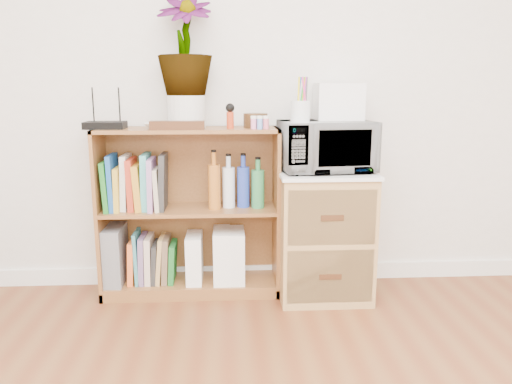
{
  "coord_description": "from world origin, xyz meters",
  "views": [
    {
      "loc": [
        -0.14,
        -0.65,
        1.17
      ],
      "look_at": [
        0.02,
        1.95,
        0.62
      ],
      "focal_mm": 35.0,
      "sensor_mm": 36.0,
      "label": 1
    }
  ],
  "objects": [
    {
      "name": "router",
      "position": [
        -0.79,
        2.08,
        0.97
      ],
      "size": [
        0.21,
        0.14,
        0.04
      ],
      "primitive_type": "cube",
      "color": "black",
      "rests_on": "bookshelf"
    },
    {
      "name": "lower_books",
      "position": [
        -0.57,
        2.1,
        0.2
      ],
      "size": [
        0.27,
        0.19,
        0.3
      ],
      "color": "orange",
      "rests_on": "bookshelf"
    },
    {
      "name": "microwave",
      "position": [
        0.4,
        2.02,
        0.86
      ],
      "size": [
        0.52,
        0.38,
        0.27
      ],
      "primitive_type": "imported",
      "rotation": [
        0.0,
        0.0,
        0.11
      ],
      "color": "silver",
      "rests_on": "wicker_unit"
    },
    {
      "name": "trinket_box",
      "position": [
        -0.4,
        2.0,
        0.97
      ],
      "size": [
        0.28,
        0.07,
        0.05
      ],
      "primitive_type": "cube",
      "color": "#3B2410",
      "rests_on": "bookshelf"
    },
    {
      "name": "small_appliance",
      "position": [
        0.48,
        2.11,
        1.09
      ],
      "size": [
        0.25,
        0.21,
        0.2
      ],
      "primitive_type": "cube",
      "color": "white",
      "rests_on": "microwave"
    },
    {
      "name": "potted_plant",
      "position": [
        -0.36,
        2.12,
        1.39
      ],
      "size": [
        0.29,
        0.29,
        0.52
      ],
      "primitive_type": "imported",
      "color": "#306D2B",
      "rests_on": "plant_pot"
    },
    {
      "name": "skirting_board",
      "position": [
        0.0,
        2.24,
        0.05
      ],
      "size": [
        4.0,
        0.02,
        0.1
      ],
      "primitive_type": "cube",
      "color": "white",
      "rests_on": "ground"
    },
    {
      "name": "white_bowl",
      "position": [
        -0.51,
        2.07,
        0.97
      ],
      "size": [
        0.13,
        0.13,
        0.03
      ],
      "primitive_type": "imported",
      "color": "white",
      "rests_on": "bookshelf"
    },
    {
      "name": "kokeshi_doll",
      "position": [
        -0.12,
        2.06,
        0.99
      ],
      "size": [
        0.04,
        0.04,
        0.09
      ],
      "primitive_type": "cylinder",
      "color": "#B83416",
      "rests_on": "bookshelf"
    },
    {
      "name": "wicker_unit",
      "position": [
        0.4,
        2.02,
        0.35
      ],
      "size": [
        0.5,
        0.45,
        0.7
      ],
      "primitive_type": "cube",
      "color": "#9E7542",
      "rests_on": "ground"
    },
    {
      "name": "paint_jars",
      "position": [
        0.04,
        2.01,
        0.98
      ],
      "size": [
        0.12,
        0.04,
        0.06
      ],
      "primitive_type": "cube",
      "color": "#D6778A",
      "rests_on": "bookshelf"
    },
    {
      "name": "file_box",
      "position": [
        -0.78,
        2.1,
        0.23
      ],
      "size": [
        0.1,
        0.26,
        0.33
      ],
      "primitive_type": "cube",
      "color": "slate",
      "rests_on": "bookshelf"
    },
    {
      "name": "wooden_bowl",
      "position": [
        0.02,
        2.11,
        0.99
      ],
      "size": [
        0.13,
        0.13,
        0.08
      ],
      "primitive_type": "cylinder",
      "color": "#33200D",
      "rests_on": "bookshelf"
    },
    {
      "name": "bookshelf",
      "position": [
        -0.35,
        2.1,
        0.47
      ],
      "size": [
        1.0,
        0.3,
        0.95
      ],
      "primitive_type": "cube",
      "color": "brown",
      "rests_on": "ground"
    },
    {
      "name": "liquor_bottles",
      "position": [
        -0.09,
        2.1,
        0.65
      ],
      "size": [
        0.32,
        0.07,
        0.32
      ],
      "color": "#B76722",
      "rests_on": "bookshelf"
    },
    {
      "name": "plant_pot",
      "position": [
        -0.36,
        2.12,
        1.04
      ],
      "size": [
        0.21,
        0.21,
        0.18
      ],
      "primitive_type": "cylinder",
      "color": "silver",
      "rests_on": "bookshelf"
    },
    {
      "name": "pen_cup",
      "position": [
        0.24,
        1.94,
        1.05
      ],
      "size": [
        0.1,
        0.1,
        0.11
      ],
      "primitive_type": "cylinder",
      "color": "silver",
      "rests_on": "microwave"
    },
    {
      "name": "magazine_holder_left",
      "position": [
        -0.33,
        2.09,
        0.21
      ],
      "size": [
        0.09,
        0.22,
        0.28
      ],
      "primitive_type": "cube",
      "color": "white",
      "rests_on": "bookshelf"
    },
    {
      "name": "cookbooks",
      "position": [
        -0.64,
        2.1,
        0.64
      ],
      "size": [
        0.34,
        0.2,
        0.31
      ],
      "color": "#1F7524",
      "rests_on": "bookshelf"
    },
    {
      "name": "magazine_holder_right",
      "position": [
        -0.09,
        2.09,
        0.22
      ],
      "size": [
        0.09,
        0.24,
        0.3
      ],
      "primitive_type": "cube",
      "color": "white",
      "rests_on": "bookshelf"
    },
    {
      "name": "magazine_holder_mid",
      "position": [
        -0.17,
        2.09,
        0.22
      ],
      "size": [
        0.1,
        0.24,
        0.3
      ],
      "primitive_type": "cube",
      "color": "white",
      "rests_on": "bookshelf"
    }
  ]
}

